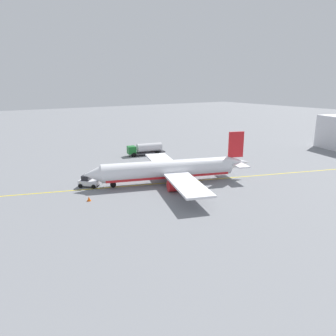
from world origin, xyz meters
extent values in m
plane|color=slate|center=(0.00, 0.00, 0.00)|extent=(400.00, 400.00, 0.00)
cylinder|color=white|center=(0.00, 0.00, 2.75)|extent=(25.34, 11.33, 3.51)
cube|color=red|center=(0.00, 0.00, 1.79)|extent=(23.80, 10.28, 0.98)
cone|color=white|center=(13.47, -4.44, 2.75)|extent=(4.42, 4.31, 3.37)
cone|color=white|center=(-14.14, 4.66, 3.11)|extent=(5.65, 4.39, 2.98)
cube|color=red|center=(-13.47, 4.44, 6.91)|extent=(3.15, 1.34, 5.20)
cube|color=white|center=(-13.47, 4.44, 3.15)|extent=(4.91, 8.73, 0.24)
cube|color=white|center=(-0.95, 0.31, 2.32)|extent=(14.41, 31.39, 0.36)
cylinder|color=red|center=(1.44, 5.00, 1.07)|extent=(3.70, 3.00, 2.10)
cylinder|color=red|center=(-1.82, -4.88, 1.07)|extent=(3.70, 3.00, 2.10)
cylinder|color=#4C4C51|center=(10.10, -3.33, 1.13)|extent=(0.24, 0.24, 1.15)
cylinder|color=black|center=(10.10, -3.33, 0.55)|extent=(1.17, 0.72, 1.10)
cylinder|color=#4C4C51|center=(-1.09, 3.10, 1.13)|extent=(0.24, 0.24, 1.15)
cylinder|color=black|center=(-1.09, 3.10, 0.55)|extent=(1.17, 0.72, 1.10)
cylinder|color=#4C4C51|center=(-2.71, -1.84, 1.13)|extent=(0.24, 0.24, 1.15)
cylinder|color=black|center=(-2.71, -1.84, 0.55)|extent=(1.17, 0.72, 1.10)
cube|color=#2D2D33|center=(-9.13, -24.15, 0.70)|extent=(9.86, 4.40, 0.30)
cube|color=#196B28|center=(-4.85, -25.04, 1.65)|extent=(2.45, 2.76, 2.00)
cube|color=black|center=(-3.96, -25.22, 2.05)|extent=(0.57, 1.99, 0.90)
cylinder|color=silver|center=(-9.71, -24.02, 2.00)|extent=(7.08, 3.63, 2.30)
cylinder|color=black|center=(-4.98, -23.73, 0.55)|extent=(1.15, 0.57, 1.10)
cylinder|color=black|center=(-5.49, -26.18, 0.55)|extent=(1.15, 0.57, 1.10)
cylinder|color=black|center=(-11.18, -22.44, 0.55)|extent=(1.15, 0.57, 1.10)
cylinder|color=black|center=(-11.70, -24.89, 0.55)|extent=(1.15, 0.57, 1.10)
cube|color=silver|center=(13.71, -6.11, 0.85)|extent=(3.97, 3.94, 0.90)
cube|color=black|center=(14.07, -6.46, 1.75)|extent=(2.12, 2.12, 0.90)
cylinder|color=black|center=(12.08, -5.92, 0.40)|extent=(0.78, 0.77, 0.80)
cylinder|color=black|center=(13.48, -4.49, 0.40)|extent=(0.78, 0.77, 0.80)
cylinder|color=black|center=(13.95, -7.74, 0.40)|extent=(0.78, 0.77, 0.80)
cylinder|color=black|center=(15.34, -6.31, 0.40)|extent=(0.78, 0.77, 0.80)
cube|color=navy|center=(-4.18, -13.62, 0.42)|extent=(0.47, 0.53, 0.85)
cube|color=yellow|center=(-4.18, -13.62, 1.15)|extent=(0.54, 0.62, 0.60)
sphere|color=tan|center=(-4.18, -13.62, 1.59)|extent=(0.24, 0.24, 0.24)
cone|color=#F2590F|center=(16.41, 1.14, 0.37)|extent=(0.67, 0.67, 0.74)
cube|color=yellow|center=(0.00, 0.00, 0.01)|extent=(81.34, 27.08, 0.01)
camera|label=1|loc=(32.95, 50.18, 18.98)|focal=34.40mm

